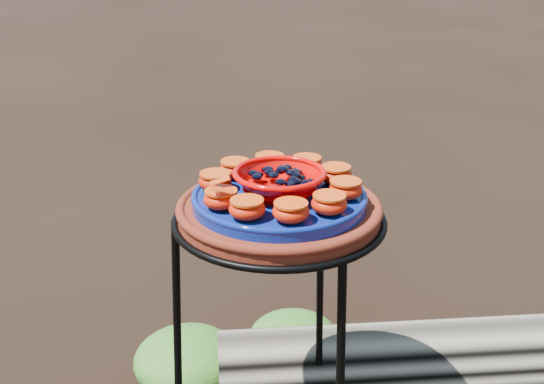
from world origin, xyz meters
The scene contains 19 objects.
plant_stand centered at (0.00, 0.00, 0.35)m, with size 0.44×0.44×0.70m, color black, non-canonical shape.
terracotta_saucer centered at (0.00, 0.00, 0.72)m, with size 0.38×0.38×0.03m, color #522214.
cobalt_plate centered at (0.00, 0.00, 0.74)m, with size 0.32×0.32×0.02m, color #051453.
red_bowl centered at (0.00, 0.00, 0.77)m, with size 0.16×0.16×0.04m, color #D50502, non-canonical shape.
glass_gems centered at (0.00, 0.00, 0.81)m, with size 0.13×0.13×0.02m, color black, non-canonical shape.
orange_half_0 centered at (-0.06, -0.11, 0.77)m, with size 0.06×0.06×0.03m, color red.
orange_half_1 centered at (0.00, -0.12, 0.77)m, with size 0.06×0.06×0.03m, color red.
orange_half_2 centered at (0.07, -0.10, 0.77)m, with size 0.06×0.06×0.03m, color red.
orange_half_3 centered at (0.12, -0.04, 0.77)m, with size 0.06×0.06×0.03m, color red.
orange_half_4 centered at (0.12, 0.04, 0.77)m, with size 0.06×0.06×0.03m, color red.
orange_half_5 centered at (0.07, 0.10, 0.77)m, with size 0.06×0.06×0.03m, color red.
orange_half_6 centered at (0.00, 0.12, 0.77)m, with size 0.06×0.06×0.03m, color red.
orange_half_7 centered at (-0.07, 0.10, 0.77)m, with size 0.06×0.06×0.03m, color red.
orange_half_8 centered at (-0.12, 0.04, 0.77)m, with size 0.06×0.06×0.03m, color red.
orange_half_9 centered at (-0.12, -0.04, 0.77)m, with size 0.06×0.06×0.03m, color red.
butterfly centered at (-0.06, -0.11, 0.79)m, with size 0.08×0.05×0.01m, color red, non-canonical shape.
driftwood_log centered at (0.35, 0.53, 0.13)m, with size 1.41×0.37×0.26m, color black, non-canonical shape.
foliage_left centered at (-0.42, 0.26, 0.08)m, with size 0.30×0.30×0.15m, color #235118.
foliage_back centered at (-0.20, 0.50, 0.07)m, with size 0.27×0.27×0.14m, color #235118.
Camera 1 is at (0.53, -1.03, 1.24)m, focal length 45.00 mm.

